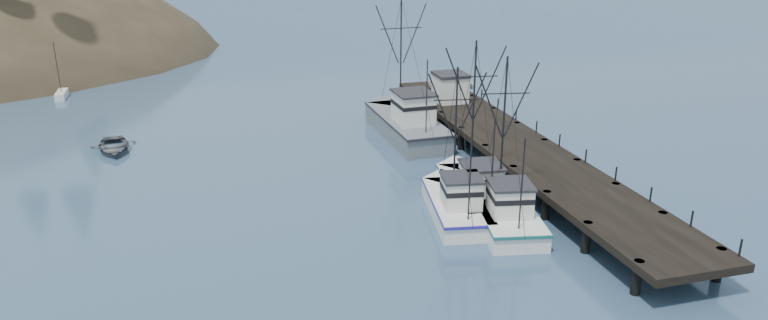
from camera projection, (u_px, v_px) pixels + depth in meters
ground at (410, 287)px, 37.46m from camera, size 400.00×400.00×0.00m
pier at (515, 146)px, 54.96m from camera, size 6.00×44.00×2.00m
moored_sailboats at (15, 81)px, 81.99m from camera, size 22.78×20.57×6.35m
trawler_near at (502, 209)px, 45.28m from camera, size 5.29×11.09×11.20m
trawler_mid at (456, 203)px, 46.26m from camera, size 4.82×10.34×10.31m
trawler_far at (474, 189)px, 48.60m from camera, size 4.90×11.40×11.58m
work_vessel at (405, 122)px, 62.77m from camera, size 4.78×14.86×12.55m
pier_shed at (450, 87)px, 66.42m from camera, size 3.00×3.20×2.80m
pickup_truck at (452, 83)px, 71.20m from camera, size 4.90×2.28×1.36m
motorboat at (114, 151)px, 58.93m from camera, size 4.45×5.83×1.13m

